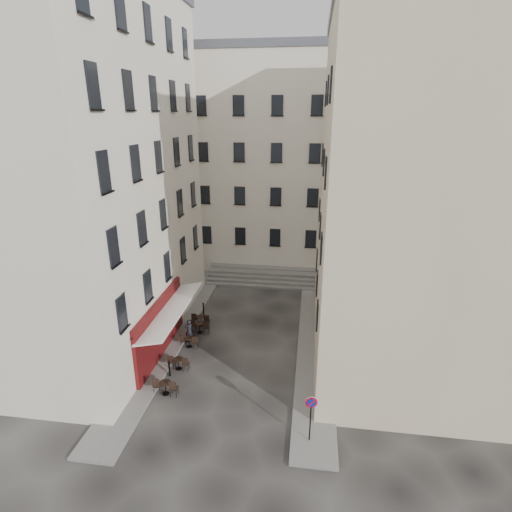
% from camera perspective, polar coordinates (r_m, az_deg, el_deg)
% --- Properties ---
extents(ground, '(90.00, 90.00, 0.00)m').
position_cam_1_polar(ground, '(23.06, -3.39, -15.94)').
color(ground, black).
rests_on(ground, ground).
extents(sidewalk_left, '(2.00, 22.00, 0.12)m').
position_cam_1_polar(sidewalk_left, '(27.36, -11.15, -9.96)').
color(sidewalk_left, slate).
rests_on(sidewalk_left, ground).
extents(sidewalk_right, '(2.00, 18.00, 0.12)m').
position_cam_1_polar(sidewalk_right, '(25.19, 8.33, -12.58)').
color(sidewalk_right, slate).
rests_on(sidewalk_right, ground).
extents(building_left, '(12.20, 16.20, 20.60)m').
position_cam_1_polar(building_left, '(25.94, -26.31, 10.81)').
color(building_left, beige).
rests_on(building_left, ground).
extents(building_right, '(12.20, 14.20, 18.60)m').
position_cam_1_polar(building_right, '(23.18, 24.62, 7.70)').
color(building_right, tan).
rests_on(building_right, ground).
extents(building_back, '(18.20, 10.20, 18.60)m').
position_cam_1_polar(building_back, '(37.89, 0.53, 13.46)').
color(building_back, beige).
rests_on(building_back, ground).
extents(cafe_storefront, '(1.74, 7.30, 3.50)m').
position_cam_1_polar(cafe_storefront, '(23.98, -13.32, -9.68)').
color(cafe_storefront, '#4D0E0B').
rests_on(cafe_storefront, ground).
extents(stone_steps, '(9.00, 3.15, 0.80)m').
position_cam_1_polar(stone_steps, '(33.78, 0.74, -2.99)').
color(stone_steps, '#63615E').
rests_on(stone_steps, ground).
extents(bollard_near, '(0.12, 0.12, 0.98)m').
position_cam_1_polar(bollard_near, '(22.77, -12.28, -15.33)').
color(bollard_near, black).
rests_on(bollard_near, ground).
extents(bollard_mid, '(0.12, 0.12, 0.98)m').
position_cam_1_polar(bollard_mid, '(25.53, -9.61, -10.95)').
color(bollard_mid, black).
rests_on(bollard_mid, ground).
extents(bollard_far, '(0.12, 0.12, 0.98)m').
position_cam_1_polar(bollard_far, '(28.46, -7.52, -7.44)').
color(bollard_far, black).
rests_on(bollard_far, ground).
extents(no_parking_sign, '(0.53, 0.14, 2.35)m').
position_cam_1_polar(no_parking_sign, '(18.10, 7.85, -21.05)').
color(no_parking_sign, black).
rests_on(no_parking_sign, ground).
extents(bistro_table_a, '(1.28, 0.60, 0.90)m').
position_cam_1_polar(bistro_table_a, '(21.62, -12.78, -17.72)').
color(bistro_table_a, black).
rests_on(bistro_table_a, ground).
extents(bistro_table_b, '(1.21, 0.57, 0.85)m').
position_cam_1_polar(bistro_table_b, '(23.23, -10.97, -14.71)').
color(bistro_table_b, black).
rests_on(bistro_table_b, ground).
extents(bistro_table_c, '(1.15, 0.54, 0.81)m').
position_cam_1_polar(bistro_table_c, '(25.05, -9.47, -11.91)').
color(bistro_table_c, black).
rests_on(bistro_table_c, ground).
extents(bistro_table_d, '(1.30, 0.61, 0.91)m').
position_cam_1_polar(bistro_table_d, '(26.39, -8.04, -9.92)').
color(bistro_table_d, black).
rests_on(bistro_table_d, ground).
extents(bistro_table_e, '(1.24, 0.58, 0.87)m').
position_cam_1_polar(bistro_table_e, '(27.22, -7.87, -8.99)').
color(bistro_table_e, black).
rests_on(bistro_table_e, ground).
extents(pedestrian, '(0.61, 0.45, 1.55)m').
position_cam_1_polar(pedestrian, '(25.38, -9.50, -10.50)').
color(pedestrian, black).
rests_on(pedestrian, ground).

